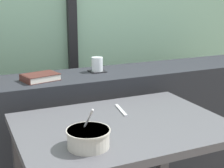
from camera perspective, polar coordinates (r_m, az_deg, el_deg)
dark_console_ledge at (r=2.19m, az=-6.18°, el=-8.65°), size 2.80×0.40×0.79m
breakfast_table at (r=1.58m, az=1.71°, el=-10.77°), size 0.95×0.70×0.70m
coaster_square at (r=2.15m, az=-2.54°, el=2.18°), size 0.10×0.10×0.00m
juice_glass at (r=2.15m, az=-2.56°, el=3.32°), size 0.07×0.07×0.09m
closed_book at (r=1.98m, az=-12.19°, el=1.15°), size 0.23×0.19×0.04m
soup_bowl at (r=1.30m, az=-4.07°, el=-9.26°), size 0.17×0.17×0.16m
fork_utensil at (r=1.69m, az=1.55°, el=-4.48°), size 0.04×0.17×0.01m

